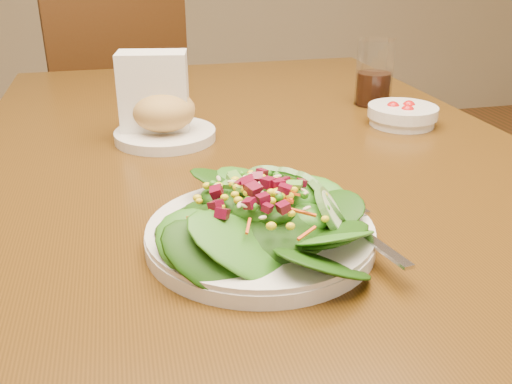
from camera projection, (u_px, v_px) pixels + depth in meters
dining_table at (256, 209)px, 0.95m from camera, size 0.90×1.40×0.75m
chair_far at (115, 113)px, 1.94m from camera, size 0.54×0.55×0.97m
salad_plate at (268, 221)px, 0.63m from camera, size 0.26×0.25×0.07m
bread_plate at (164, 120)px, 0.95m from camera, size 0.17×0.17×0.09m
tomato_bowl at (402, 115)px, 1.03m from camera, size 0.13×0.13×0.04m
drinking_glass at (374, 77)px, 1.15m from camera, size 0.07×0.07×0.13m
napkin_holder at (154, 94)px, 0.94m from camera, size 0.12×0.08×0.14m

